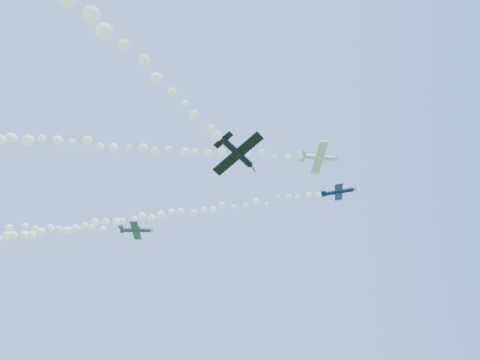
# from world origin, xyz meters

# --- Properties ---
(plane_white) EXTENTS (7.40, 7.78, 2.35)m
(plane_white) POSITION_xyz_m (17.37, -4.44, 50.90)
(plane_white) COLOR silver
(smoke_trail_white) EXTENTS (77.34, 17.59, 3.09)m
(smoke_trail_white) POSITION_xyz_m (-23.43, -12.58, 50.60)
(smoke_trail_white) COLOR white
(plane_navy) EXTENTS (7.34, 7.59, 2.08)m
(plane_navy) POSITION_xyz_m (21.66, 5.86, 50.41)
(plane_navy) COLOR #0E183E
(smoke_trail_navy) EXTENTS (86.17, 12.66, 2.86)m
(smoke_trail_navy) POSITION_xyz_m (-23.57, 11.27, 50.20)
(smoke_trail_navy) COLOR white
(plane_grey) EXTENTS (7.08, 7.50, 1.93)m
(plane_grey) POSITION_xyz_m (-19.35, 6.44, 44.37)
(plane_grey) COLOR #33374A
(plane_black) EXTENTS (7.43, 7.38, 3.17)m
(plane_black) POSITION_xyz_m (4.06, -19.71, 39.24)
(plane_black) COLOR black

